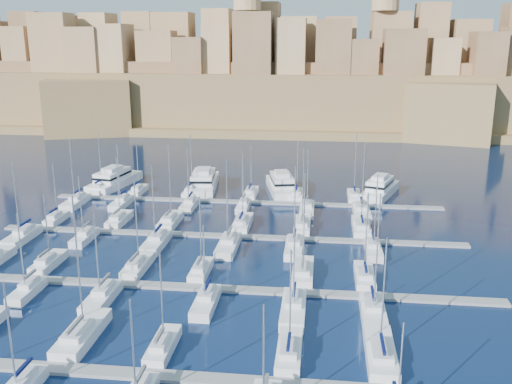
# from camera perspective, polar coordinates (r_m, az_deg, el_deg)

# --- Properties ---
(ground) EXTENTS (600.00, 600.00, 0.00)m
(ground) POSITION_cam_1_polar(r_m,az_deg,el_deg) (93.60, -3.86, -6.58)
(ground) COLOR black
(ground) RESTS_ON ground
(pontoon_near) EXTENTS (84.00, 2.00, 0.40)m
(pontoon_near) POSITION_cam_1_polar(r_m,az_deg,el_deg) (64.02, -9.64, -17.67)
(pontoon_near) COLOR slate
(pontoon_near) RESTS_ON ground
(pontoon_mid_near) EXTENTS (84.00, 2.00, 0.40)m
(pontoon_mid_near) POSITION_cam_1_polar(r_m,az_deg,el_deg) (82.72, -5.38, -9.52)
(pontoon_mid_near) COLOR slate
(pontoon_mid_near) RESTS_ON ground
(pontoon_mid_far) EXTENTS (84.00, 2.00, 0.40)m
(pontoon_mid_far) POSITION_cam_1_polar(r_m,az_deg,el_deg) (102.73, -2.85, -4.42)
(pontoon_mid_far) COLOR slate
(pontoon_mid_far) RESTS_ON ground
(pontoon_far) EXTENTS (84.00, 2.00, 0.40)m
(pontoon_far) POSITION_cam_1_polar(r_m,az_deg,el_deg) (123.42, -1.18, -1.01)
(pontoon_far) COLOR slate
(pontoon_far) RESTS_ON ground
(sailboat_2) EXTENTS (3.30, 11.02, 18.00)m
(sailboat_2) POSITION_cam_1_polar(r_m,az_deg,el_deg) (72.43, -17.03, -13.45)
(sailboat_2) COLOR white
(sailboat_2) RESTS_ON ground
(sailboat_3) EXTENTS (2.46, 8.21, 12.07)m
(sailboat_3) POSITION_cam_1_polar(r_m,az_deg,el_deg) (68.08, -9.32, -14.97)
(sailboat_3) COLOR white
(sailboat_3) RESTS_ON ground
(sailboat_4) EXTENTS (2.71, 9.03, 12.97)m
(sailboat_4) POSITION_cam_1_polar(r_m,az_deg,el_deg) (66.25, 3.34, -15.68)
(sailboat_4) COLOR white
(sailboat_4) RESTS_ON ground
(sailboat_5) EXTENTS (3.19, 10.65, 14.43)m
(sailboat_5) POSITION_cam_1_polar(r_m,az_deg,el_deg) (67.24, 12.34, -15.51)
(sailboat_5) COLOR white
(sailboat_5) RESTS_ON ground
(sailboat_13) EXTENTS (2.61, 8.69, 11.98)m
(sailboat_13) POSITION_cam_1_polar(r_m,az_deg,el_deg) (95.34, -20.04, -6.64)
(sailboat_13) COLOR white
(sailboat_13) RESTS_ON ground
(sailboat_14) EXTENTS (2.79, 9.29, 14.70)m
(sailboat_14) POSITION_cam_1_polar(r_m,az_deg,el_deg) (90.23, -11.75, -7.23)
(sailboat_14) COLOR white
(sailboat_14) RESTS_ON ground
(sailboat_15) EXTENTS (2.46, 8.20, 12.48)m
(sailboat_15) POSITION_cam_1_polar(r_m,az_deg,el_deg) (87.22, -5.54, -7.79)
(sailboat_15) COLOR white
(sailboat_15) RESTS_ON ground
(sailboat_16) EXTENTS (3.04, 10.13, 16.12)m
(sailboat_16) POSITION_cam_1_polar(r_m,az_deg,el_deg) (86.31, 4.71, -7.99)
(sailboat_16) COLOR white
(sailboat_16) RESTS_ON ground
(sailboat_17) EXTENTS (2.76, 9.21, 13.62)m
(sailboat_17) POSITION_cam_1_polar(r_m,az_deg,el_deg) (86.15, 10.79, -8.29)
(sailboat_17) COLOR white
(sailboat_17) RESTS_ON ground
(sailboat_19) EXTENTS (2.34, 7.80, 12.42)m
(sailboat_19) POSITION_cam_1_polar(r_m,az_deg,el_deg) (86.39, -21.89, -9.12)
(sailboat_19) COLOR white
(sailboat_19) RESTS_ON ground
(sailboat_20) EXTENTS (2.83, 9.43, 13.75)m
(sailboat_20) POSITION_cam_1_polar(r_m,az_deg,el_deg) (81.17, -15.16, -10.09)
(sailboat_20) COLOR white
(sailboat_20) RESTS_ON ground
(sailboat_21) EXTENTS (2.70, 9.00, 11.91)m
(sailboat_21) POSITION_cam_1_polar(r_m,az_deg,el_deg) (77.42, -5.03, -10.89)
(sailboat_21) COLOR white
(sailboat_21) RESTS_ON ground
(sailboat_22) EXTENTS (3.09, 10.29, 14.38)m
(sailboat_22) POSITION_cam_1_polar(r_m,az_deg,el_deg) (75.50, 3.77, -11.55)
(sailboat_22) COLOR white
(sailboat_22) RESTS_ON ground
(sailboat_23) EXTENTS (3.04, 10.14, 17.04)m
(sailboat_23) POSITION_cam_1_polar(r_m,az_deg,el_deg) (75.84, 11.62, -11.71)
(sailboat_23) COLOR white
(sailboat_23) RESTS_ON ground
(sailboat_24) EXTENTS (2.26, 7.54, 11.88)m
(sailboat_24) POSITION_cam_1_polar(r_m,az_deg,el_deg) (117.22, -19.33, -2.52)
(sailboat_24) COLOR white
(sailboat_24) RESTS_ON ground
(sailboat_25) EXTENTS (2.72, 9.07, 13.08)m
(sailboat_25) POSITION_cam_1_polar(r_m,az_deg,el_deg) (113.09, -13.52, -2.69)
(sailboat_25) COLOR white
(sailboat_25) RESTS_ON ground
(sailboat_26) EXTENTS (2.98, 9.93, 15.71)m
(sailboat_26) POSITION_cam_1_polar(r_m,az_deg,el_deg) (110.46, -8.55, -2.84)
(sailboat_26) COLOR white
(sailboat_26) RESTS_ON ground
(sailboat_27) EXTENTS (3.01, 10.02, 14.91)m
(sailboat_27) POSITION_cam_1_polar(r_m,az_deg,el_deg) (107.78, -1.37, -3.14)
(sailboat_27) COLOR white
(sailboat_27) RESTS_ON ground
(sailboat_28) EXTENTS (2.92, 9.73, 15.79)m
(sailboat_28) POSITION_cam_1_polar(r_m,az_deg,el_deg) (106.71, 4.65, -3.37)
(sailboat_28) COLOR white
(sailboat_28) RESTS_ON ground
(sailboat_29) EXTENTS (3.16, 10.55, 15.27)m
(sailboat_29) POSITION_cam_1_polar(r_m,az_deg,el_deg) (107.33, 10.47, -3.47)
(sailboat_29) COLOR white
(sailboat_29) RESTS_ON ground
(sailboat_30) EXTENTS (2.95, 9.85, 14.60)m
(sailboat_30) POSITION_cam_1_polar(r_m,az_deg,el_deg) (109.06, -22.34, -4.10)
(sailboat_30) COLOR white
(sailboat_30) RESTS_ON ground
(sailboat_31) EXTENTS (2.41, 8.05, 12.17)m
(sailboat_31) POSITION_cam_1_polar(r_m,az_deg,el_deg) (104.97, -16.77, -4.34)
(sailboat_31) COLOR white
(sailboat_31) RESTS_ON ground
(sailboat_32) EXTENTS (3.05, 10.16, 14.75)m
(sailboat_32) POSITION_cam_1_polar(r_m,az_deg,el_deg) (99.59, -9.94, -4.95)
(sailboat_32) COLOR white
(sailboat_32) RESTS_ON ground
(sailboat_33) EXTENTS (3.11, 10.38, 15.95)m
(sailboat_33) POSITION_cam_1_polar(r_m,az_deg,el_deg) (96.75, -2.79, -5.33)
(sailboat_33) COLOR white
(sailboat_33) RESTS_ON ground
(sailboat_34) EXTENTS (2.88, 9.59, 15.14)m
(sailboat_34) POSITION_cam_1_polar(r_m,az_deg,el_deg) (96.00, 3.84, -5.52)
(sailboat_34) COLOR white
(sailboat_34) RESTS_ON ground
(sailboat_35) EXTENTS (2.60, 8.67, 14.00)m
(sailboat_35) POSITION_cam_1_polar(r_m,az_deg,el_deg) (96.76, 11.64, -5.66)
(sailboat_35) COLOR white
(sailboat_35) RESTS_ON ground
(sailboat_36) EXTENTS (2.80, 9.33, 14.29)m
(sailboat_36) POSITION_cam_1_polar(r_m,az_deg,el_deg) (137.25, -15.25, 0.36)
(sailboat_36) COLOR white
(sailboat_36) RESTS_ON ground
(sailboat_37) EXTENTS (2.36, 7.85, 11.78)m
(sailboat_37) POSITION_cam_1_polar(r_m,az_deg,el_deg) (133.47, -11.70, 0.16)
(sailboat_37) COLOR white
(sailboat_37) RESTS_ON ground
(sailboat_38) EXTENTS (2.68, 8.94, 14.19)m
(sailboat_38) POSITION_cam_1_polar(r_m,az_deg,el_deg) (130.65, -6.47, 0.07)
(sailboat_38) COLOR white
(sailboat_38) RESTS_ON ground
(sailboat_39) EXTENTS (2.64, 8.79, 11.96)m
(sailboat_39) POSITION_cam_1_polar(r_m,az_deg,el_deg) (128.23, -0.53, -0.14)
(sailboat_39) COLOR white
(sailboat_39) RESTS_ON ground
(sailboat_40) EXTENTS (2.68, 8.92, 13.20)m
(sailboat_40) POSITION_cam_1_polar(r_m,az_deg,el_deg) (127.44, 4.11, -0.27)
(sailboat_40) COLOR white
(sailboat_40) RESTS_ON ground
(sailboat_41) EXTENTS (2.74, 9.12, 15.06)m
(sailboat_41) POSITION_cam_1_polar(r_m,az_deg,el_deg) (127.64, 9.77, -0.42)
(sailboat_41) COLOR white
(sailboat_41) RESTS_ON ground
(sailboat_42) EXTENTS (3.01, 10.03, 15.20)m
(sailboat_42) POSITION_cam_1_polar(r_m,az_deg,el_deg) (127.53, -17.57, -0.93)
(sailboat_42) COLOR white
(sailboat_42) RESTS_ON ground
(sailboat_43) EXTENTS (2.70, 8.98, 13.66)m
(sailboat_43) POSITION_cam_1_polar(r_m,az_deg,el_deg) (124.31, -13.30, -1.05)
(sailboat_43) COLOR white
(sailboat_43) RESTS_ON ground
(sailboat_44) EXTENTS (2.58, 8.59, 13.18)m
(sailboat_44) POSITION_cam_1_polar(r_m,az_deg,el_deg) (120.34, -6.67, -1.27)
(sailboat_44) COLOR white
(sailboat_44) RESTS_ON ground
(sailboat_45) EXTENTS (2.38, 7.95, 12.21)m
(sailboat_45) POSITION_cam_1_polar(r_m,az_deg,el_deg) (118.59, -1.27, -1.43)
(sailboat_45) COLOR white
(sailboat_45) RESTS_ON ground
(sailboat_46) EXTENTS (2.84, 9.48, 13.60)m
(sailboat_46) POSITION_cam_1_polar(r_m,az_deg,el_deg) (116.83, 5.11, -1.73)
(sailboat_46) COLOR white
(sailboat_46) RESTS_ON ground
(sailboat_47) EXTENTS (3.26, 10.86, 15.31)m
(sailboat_47) POSITION_cam_1_polar(r_m,az_deg,el_deg) (116.45, 10.50, -1.98)
(sailboat_47) COLOR white
(sailboat_47) RESTS_ON ground
(motor_yacht_a) EXTENTS (8.33, 18.90, 5.25)m
(motor_yacht_a) POSITION_cam_1_polar(r_m,az_deg,el_deg) (140.74, -14.02, 1.22)
(motor_yacht_a) COLOR white
(motor_yacht_a) RESTS_ON ground
(motor_yacht_b) EXTENTS (7.80, 19.85, 5.25)m
(motor_yacht_b) POSITION_cam_1_polar(r_m,az_deg,el_deg) (135.17, -5.27, 1.05)
(motor_yacht_b) COLOR white
(motor_yacht_b) RESTS_ON ground
(motor_yacht_c) EXTENTS (8.82, 18.42, 5.25)m
(motor_yacht_c) POSITION_cam_1_polar(r_m,az_deg,el_deg) (131.89, 2.57, 0.74)
(motor_yacht_c) COLOR white
(motor_yacht_c) RESTS_ON ground
(motor_yacht_d) EXTENTS (10.12, 16.95, 5.25)m
(motor_yacht_d) POSITION_cam_1_polar(r_m,az_deg,el_deg) (131.61, 12.31, 0.36)
(motor_yacht_d) COLOR white
(motor_yacht_d) RESTS_ON ground
(fortified_city) EXTENTS (460.00, 108.95, 59.52)m
(fortified_city) POSITION_cam_1_polar(r_m,az_deg,el_deg) (242.01, 2.80, 10.50)
(fortified_city) COLOR brown
(fortified_city) RESTS_ON ground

